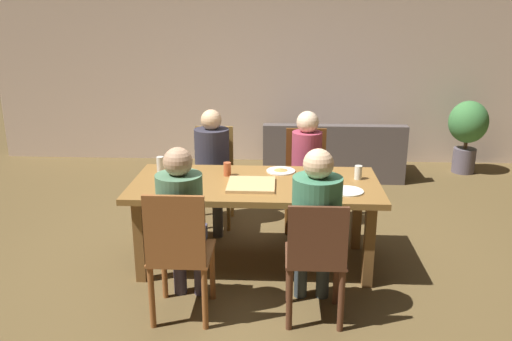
# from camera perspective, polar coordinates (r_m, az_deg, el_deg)

# --- Properties ---
(ground_plane) EXTENTS (20.00, 20.00, 0.00)m
(ground_plane) POSITION_cam_1_polar(r_m,az_deg,el_deg) (4.72, -0.06, -9.96)
(ground_plane) COLOR brown
(back_wall) EXTENTS (7.85, 0.12, 2.85)m
(back_wall) POSITION_cam_1_polar(r_m,az_deg,el_deg) (7.57, 1.28, 11.73)
(back_wall) COLOR beige
(back_wall) RESTS_ON ground
(dining_table) EXTENTS (2.09, 0.96, 0.75)m
(dining_table) POSITION_cam_1_polar(r_m,az_deg,el_deg) (4.45, -0.07, -2.26)
(dining_table) COLOR olive
(dining_table) RESTS_ON ground
(chair_0) EXTENTS (0.41, 0.44, 0.99)m
(chair_0) POSITION_cam_1_polar(r_m,az_deg,el_deg) (5.45, -4.61, 0.06)
(chair_0) COLOR olive
(chair_0) RESTS_ON ground
(person_0) EXTENTS (0.35, 0.56, 1.20)m
(person_0) POSITION_cam_1_polar(r_m,az_deg,el_deg) (5.25, -4.87, 1.25)
(person_0) COLOR #38393A
(person_0) RESTS_ON ground
(chair_1) EXTENTS (0.42, 0.42, 0.93)m
(chair_1) POSITION_cam_1_polar(r_m,az_deg,el_deg) (3.70, 6.51, -9.49)
(chair_1) COLOR #583220
(chair_1) RESTS_ON ground
(person_1) EXTENTS (0.34, 0.49, 1.26)m
(person_1) POSITION_cam_1_polar(r_m,az_deg,el_deg) (3.71, 6.52, -5.18)
(person_1) COLOR #353F42
(person_1) RESTS_ON ground
(chair_2) EXTENTS (0.43, 0.46, 1.00)m
(chair_2) POSITION_cam_1_polar(r_m,az_deg,el_deg) (3.72, -8.35, -8.73)
(chair_2) COLOR #95572B
(chair_2) RESTS_ON ground
(person_2) EXTENTS (0.32, 0.48, 1.26)m
(person_2) POSITION_cam_1_polar(r_m,az_deg,el_deg) (3.77, -8.06, -4.94)
(person_2) COLOR #3F3A4E
(person_2) RESTS_ON ground
(chair_3) EXTENTS (0.43, 0.44, 0.99)m
(chair_3) POSITION_cam_1_polar(r_m,az_deg,el_deg) (5.37, 5.41, -0.60)
(chair_3) COLOR brown
(chair_3) RESTS_ON ground
(person_3) EXTENTS (0.30, 0.50, 1.20)m
(person_3) POSITION_cam_1_polar(r_m,az_deg,el_deg) (5.16, 5.53, 0.92)
(person_3) COLOR #3D433E
(person_3) RESTS_ON ground
(pizza_box_0) EXTENTS (0.39, 0.39, 0.02)m
(pizza_box_0) POSITION_cam_1_polar(r_m,az_deg,el_deg) (4.32, -0.52, -1.55)
(pizza_box_0) COLOR tan
(pizza_box_0) RESTS_ON dining_table
(plate_0) EXTENTS (0.25, 0.25, 0.01)m
(plate_0) POSITION_cam_1_polar(r_m,az_deg,el_deg) (4.25, 9.92, -2.22)
(plate_0) COLOR white
(plate_0) RESTS_ON dining_table
(plate_1) EXTENTS (0.26, 0.26, 0.03)m
(plate_1) POSITION_cam_1_polar(r_m,az_deg,el_deg) (4.71, 2.71, -0.00)
(plate_1) COLOR white
(plate_1) RESTS_ON dining_table
(drinking_glass_0) EXTENTS (0.07, 0.07, 0.12)m
(drinking_glass_0) POSITION_cam_1_polar(r_m,az_deg,el_deg) (4.58, -3.13, 0.16)
(drinking_glass_0) COLOR #BB532E
(drinking_glass_0) RESTS_ON dining_table
(drinking_glass_1) EXTENTS (0.07, 0.07, 0.13)m
(drinking_glass_1) POSITION_cam_1_polar(r_m,az_deg,el_deg) (4.04, 7.73, -2.30)
(drinking_glass_1) COLOR silver
(drinking_glass_1) RESTS_ON dining_table
(drinking_glass_2) EXTENTS (0.06, 0.06, 0.12)m
(drinking_glass_2) POSITION_cam_1_polar(r_m,az_deg,el_deg) (4.56, 11.04, -0.21)
(drinking_glass_2) COLOR silver
(drinking_glass_2) RESTS_ON dining_table
(drinking_glass_3) EXTENTS (0.07, 0.07, 0.14)m
(drinking_glass_3) POSITION_cam_1_polar(r_m,az_deg,el_deg) (4.74, -10.35, 0.63)
(drinking_glass_3) COLOR silver
(drinking_glass_3) RESTS_ON dining_table
(couch) EXTENTS (1.80, 0.81, 0.75)m
(couch) POSITION_cam_1_polar(r_m,az_deg,el_deg) (7.05, 8.22, 1.62)
(couch) COLOR #554C49
(couch) RESTS_ON ground
(potted_plant) EXTENTS (0.51, 0.51, 0.98)m
(potted_plant) POSITION_cam_1_polar(r_m,az_deg,el_deg) (7.59, 21.99, 4.26)
(potted_plant) COLOR #5C535E
(potted_plant) RESTS_ON ground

